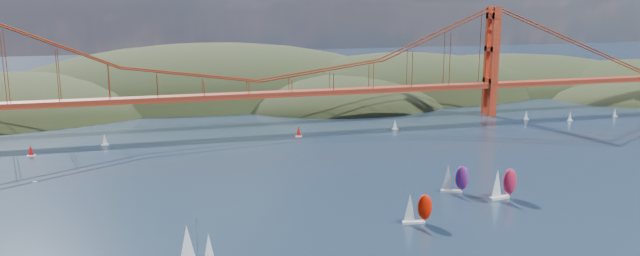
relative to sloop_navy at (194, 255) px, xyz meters
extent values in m
ellipsoid|color=black|center=(32.59, 275.36, -23.42)|extent=(300.00, 180.00, 96.00)
ellipsoid|color=black|center=(152.59, 245.36, -19.92)|extent=(220.00, 140.00, 76.00)
ellipsoid|color=black|center=(102.59, 215.36, -15.02)|extent=(140.00, 110.00, 48.00)
ellipsoid|color=black|center=(242.59, 265.36, -17.12)|extent=(260.00, 160.00, 60.00)
ellipsoid|color=black|center=(282.59, 185.36, -11.52)|extent=(120.00, 90.00, 28.00)
cube|color=maroon|center=(42.59, 155.36, 9.38)|extent=(440.00, 7.00, 1.60)
cube|color=#9C2206|center=(42.59, 155.36, 8.18)|extent=(440.00, 7.00, 0.80)
cube|color=#9C2206|center=(162.59, 155.36, 20.88)|extent=(4.00, 8.50, 55.00)
cylinder|color=#99999E|center=(0.84, 0.17, 1.45)|extent=(0.14, 0.14, 13.85)
cone|color=white|center=(-1.33, -0.27, 0.76)|extent=(6.32, 6.32, 12.19)
cone|color=white|center=(3.19, 0.64, -0.62)|extent=(4.52, 4.52, 9.70)
cube|color=white|center=(59.58, 20.70, -6.28)|extent=(5.85, 2.51, 0.68)
cylinder|color=#99999E|center=(59.85, 20.65, -1.69)|extent=(0.08, 0.08, 8.50)
cone|color=white|center=(58.57, 20.87, -2.12)|extent=(3.66, 3.66, 7.48)
ellipsoid|color=red|center=(62.65, 20.18, -2.12)|extent=(4.33, 3.12, 7.14)
cube|color=silver|center=(93.35, 32.76, -6.24)|extent=(6.59, 2.53, 0.77)
cylinder|color=#99999E|center=(93.67, 32.79, -1.03)|extent=(0.10, 0.10, 9.64)
cone|color=white|center=(92.20, 32.62, -1.51)|extent=(3.99, 3.99, 8.48)
ellipsoid|color=#B91839|center=(96.86, 33.16, -1.51)|extent=(4.79, 3.33, 8.10)
cube|color=silver|center=(82.25, 42.73, -6.26)|extent=(6.17, 3.91, 0.72)
cylinder|color=#99999E|center=(82.52, 42.61, -1.41)|extent=(0.09, 0.09, 8.99)
cone|color=white|center=(81.26, 43.16, -1.86)|extent=(4.41, 4.41, 7.91)
ellipsoid|color=red|center=(85.28, 41.43, -1.86)|extent=(4.90, 4.08, 7.56)
cube|color=silver|center=(-51.10, 127.28, -6.37)|extent=(3.00, 1.00, 0.50)
cone|color=red|center=(-51.10, 127.28, -4.02)|extent=(2.00, 2.00, 4.20)
cube|color=silver|center=(-24.89, 138.77, -6.37)|extent=(3.00, 1.00, 0.50)
cone|color=white|center=(-24.89, 138.77, -4.02)|extent=(2.00, 2.00, 4.20)
cube|color=silver|center=(173.85, 138.95, -6.37)|extent=(3.00, 1.00, 0.50)
cone|color=white|center=(173.85, 138.95, -4.02)|extent=(2.00, 2.00, 4.20)
cube|color=silver|center=(192.49, 129.87, -6.37)|extent=(3.00, 1.00, 0.50)
cone|color=white|center=(192.49, 129.87, -4.02)|extent=(2.00, 2.00, 4.20)
cube|color=silver|center=(221.02, 132.35, -6.37)|extent=(3.00, 1.00, 0.50)
cone|color=white|center=(221.02, 132.35, -4.02)|extent=(2.00, 2.00, 4.20)
cube|color=silver|center=(102.04, 135.12, -6.37)|extent=(3.00, 1.00, 0.50)
cone|color=white|center=(102.04, 135.12, -4.02)|extent=(2.00, 2.00, 4.20)
cube|color=silver|center=(55.62, 132.19, -6.37)|extent=(3.00, 1.00, 0.50)
cone|color=red|center=(55.62, 132.19, -4.02)|extent=(2.00, 2.00, 4.20)
ellipsoid|color=white|center=(-29.85, 3.20, 17.62)|extent=(0.90, 0.25, 0.17)
camera|label=1|loc=(-8.20, -125.23, 53.18)|focal=35.00mm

